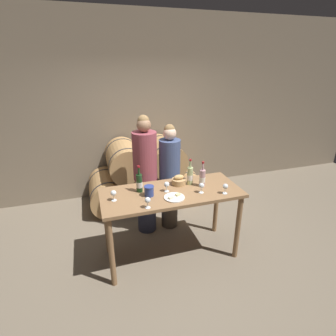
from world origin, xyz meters
name	(u,v)px	position (x,y,z in m)	size (l,w,h in m)	color
ground_plane	(171,253)	(0.00, 0.00, 0.00)	(10.00, 10.00, 0.00)	#726654
stone_wall_back	(136,109)	(0.00, 2.06, 1.60)	(10.00, 0.12, 3.20)	#7F705B
barrel_stack	(145,176)	(0.00, 1.49, 0.52)	(1.97, 0.89, 1.15)	tan
tasting_table	(171,201)	(0.00, 0.00, 0.81)	(1.70, 0.71, 0.94)	olive
person_left	(146,175)	(-0.17, 0.65, 0.90)	(0.34, 0.34, 1.75)	#2D334C
person_right	(170,177)	(0.18, 0.65, 0.82)	(0.30, 0.30, 1.61)	#4C4238
wine_bottle_red	(139,183)	(-0.37, 0.11, 1.05)	(0.08, 0.08, 0.33)	#193819
wine_bottle_white	(190,176)	(0.29, 0.13, 1.05)	(0.08, 0.08, 0.34)	#ADBC7F
wine_bottle_rose	(202,178)	(0.41, 0.03, 1.05)	(0.08, 0.08, 0.33)	#BC8E93
blue_crock	(149,191)	(-0.28, -0.02, 1.00)	(0.12, 0.12, 0.12)	navy
bread_basket	(179,181)	(0.15, 0.16, 0.99)	(0.18, 0.18, 0.13)	tan
cheese_plate	(174,197)	(-0.02, -0.17, 0.95)	(0.24, 0.24, 0.04)	white
wine_glass_far_left	(113,193)	(-0.69, -0.02, 1.03)	(0.06, 0.06, 0.13)	white
wine_glass_left	(148,201)	(-0.36, -0.29, 1.03)	(0.06, 0.06, 0.13)	white
wine_glass_center	(167,185)	(-0.06, 0.02, 1.03)	(0.06, 0.06, 0.13)	white
wine_glass_right	(202,186)	(0.33, -0.14, 1.03)	(0.06, 0.06, 0.13)	white
wine_glass_far_right	(225,187)	(0.59, -0.24, 1.03)	(0.06, 0.06, 0.13)	white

